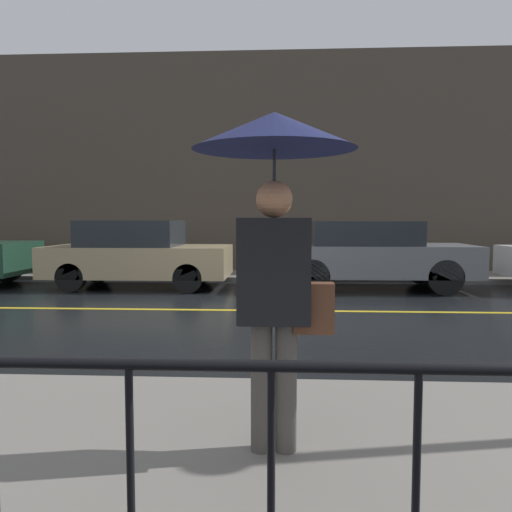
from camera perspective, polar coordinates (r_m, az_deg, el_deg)
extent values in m
plane|color=black|center=(8.33, -2.87, -6.21)|extent=(80.00, 80.00, 0.00)
cube|color=slate|center=(3.21, -13.89, -22.88)|extent=(28.00, 3.17, 0.10)
cube|color=slate|center=(13.02, -0.68, -2.22)|extent=(28.00, 1.85, 0.10)
cube|color=gold|center=(8.33, -2.87, -6.19)|extent=(25.20, 0.12, 0.01)
cube|color=#4C4238|center=(14.10, -0.40, 10.46)|extent=(28.00, 0.30, 6.09)
cylinder|color=#4C4742|center=(3.12, 0.63, -14.70)|extent=(0.13, 0.13, 0.79)
cylinder|color=#4C4742|center=(3.12, 3.45, -14.72)|extent=(0.13, 0.13, 0.79)
cube|color=black|center=(2.96, 2.07, -1.67)|extent=(0.43, 0.26, 0.62)
sphere|color=tan|center=(2.95, 2.10, 6.49)|extent=(0.22, 0.22, 0.22)
cylinder|color=#262628|center=(2.95, 2.09, 5.21)|extent=(0.02, 0.02, 0.71)
cone|color=#191E4C|center=(2.99, 2.12, 14.11)|extent=(0.97, 0.97, 0.22)
cube|color=brown|center=(3.00, 6.58, -5.91)|extent=(0.24, 0.12, 0.30)
cylinder|color=black|center=(13.46, -26.50, -1.26)|extent=(0.66, 0.22, 0.66)
cube|color=tan|center=(11.35, -13.16, -0.54)|extent=(3.97, 1.79, 0.66)
cube|color=#1E2328|center=(11.36, -13.98, 2.55)|extent=(2.06, 1.64, 0.56)
cylinder|color=black|center=(11.86, -6.36, -1.65)|extent=(0.60, 0.22, 0.60)
cylinder|color=black|center=(10.33, -7.79, -2.53)|extent=(0.60, 0.22, 0.60)
cylinder|color=black|center=(12.50, -17.55, -1.52)|extent=(0.60, 0.22, 0.60)
cylinder|color=black|center=(11.06, -20.41, -2.31)|extent=(0.60, 0.22, 0.60)
cube|color=slate|center=(11.05, 13.03, -0.43)|extent=(4.25, 1.84, 0.66)
cube|color=#1E2328|center=(10.99, 12.20, 2.60)|extent=(2.21, 1.69, 0.50)
cylinder|color=black|center=(12.15, 18.48, -1.45)|extent=(0.71, 0.22, 0.71)
cylinder|color=black|center=(10.61, 20.79, -2.29)|extent=(0.71, 0.22, 0.71)
cylinder|color=black|center=(11.73, 5.97, -1.45)|extent=(0.71, 0.22, 0.71)
cylinder|color=black|center=(10.13, 6.42, -2.34)|extent=(0.71, 0.22, 0.71)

